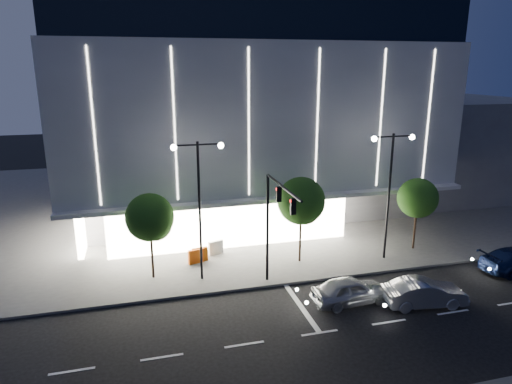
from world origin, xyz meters
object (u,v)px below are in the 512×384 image
at_px(tree_mid, 301,203).
at_px(barrier_c, 200,255).
at_px(street_lamp_west, 199,191).
at_px(tree_right, 418,200).
at_px(barrier_a, 196,256).
at_px(traffic_mast, 275,214).
at_px(car_second, 424,293).
at_px(tree_left, 150,220).
at_px(barrier_b, 216,248).
at_px(street_lamp_east, 390,178).
at_px(car_lead, 350,290).

xyz_separation_m(tree_mid, barrier_c, (-6.77, 1.68, -3.68)).
distance_m(street_lamp_west, tree_right, 16.19).
distance_m(street_lamp_west, barrier_c, 5.96).
bearing_deg(tree_right, street_lamp_west, -176.36).
relative_size(tree_mid, barrier_a, 5.59).
height_order(tree_mid, barrier_a, tree_mid).
xyz_separation_m(traffic_mast, car_second, (7.85, -3.72, -4.25)).
height_order(tree_left, barrier_a, tree_left).
xyz_separation_m(barrier_a, barrier_b, (1.59, 1.20, 0.00)).
bearing_deg(barrier_a, tree_left, -169.72).
bearing_deg(street_lamp_east, car_lead, -135.39).
height_order(traffic_mast, tree_right, traffic_mast).
height_order(traffic_mast, car_lead, traffic_mast).
relative_size(traffic_mast, street_lamp_east, 0.79).
height_order(tree_left, tree_mid, tree_mid).
relative_size(tree_left, car_second, 1.21).
height_order(barrier_a, barrier_c, same).
height_order(traffic_mast, tree_left, traffic_mast).
xyz_separation_m(tree_mid, car_second, (4.82, -7.41, -3.56)).
bearing_deg(tree_left, street_lamp_east, -3.65).
xyz_separation_m(traffic_mast, street_lamp_west, (-4.00, 2.66, 0.93)).
distance_m(traffic_mast, barrier_b, 8.09).
distance_m(traffic_mast, barrier_c, 7.87).
bearing_deg(street_lamp_east, tree_left, 176.35).
xyz_separation_m(traffic_mast, tree_right, (12.03, 3.68, -1.14)).
distance_m(car_second, barrier_c, 14.73).
relative_size(tree_right, barrier_a, 5.01).
xyz_separation_m(street_lamp_west, car_second, (11.85, -6.39, -5.18)).
bearing_deg(tree_mid, barrier_a, 168.34).
height_order(street_lamp_east, tree_right, street_lamp_east).
relative_size(street_lamp_east, tree_mid, 1.46).
xyz_separation_m(car_second, barrier_a, (-11.89, 8.87, -0.13)).
bearing_deg(tree_right, street_lamp_east, -161.37).
relative_size(tree_right, car_lead, 1.20).
bearing_deg(barrier_a, tree_mid, -27.88).
xyz_separation_m(tree_mid, barrier_b, (-5.48, 2.66, -3.68)).
bearing_deg(tree_mid, car_second, -56.93).
relative_size(street_lamp_east, barrier_a, 8.18).
relative_size(car_second, barrier_b, 4.29).
distance_m(street_lamp_east, barrier_b, 13.15).
bearing_deg(barrier_c, street_lamp_east, -20.93).
xyz_separation_m(street_lamp_west, car_lead, (7.90, -5.04, -5.17)).
bearing_deg(car_lead, street_lamp_east, -48.82).
relative_size(tree_left, barrier_a, 5.20).
xyz_separation_m(car_lead, car_second, (3.95, -1.35, -0.01)).
height_order(car_second, barrier_a, car_second).
distance_m(traffic_mast, tree_left, 7.95).
distance_m(tree_right, car_lead, 10.60).
relative_size(tree_mid, barrier_b, 5.59).
bearing_deg(street_lamp_west, barrier_a, 91.05).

